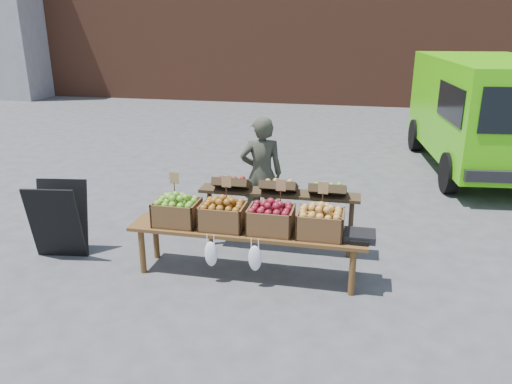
% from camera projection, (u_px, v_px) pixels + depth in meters
% --- Properties ---
extents(ground, '(80.00, 80.00, 0.00)m').
position_uv_depth(ground, '(178.00, 284.00, 5.59)').
color(ground, '#47474A').
extents(delivery_van, '(2.67, 4.98, 2.14)m').
position_uv_depth(delivery_van, '(486.00, 116.00, 9.56)').
color(delivery_van, '#4CD60B').
rests_on(delivery_van, ground).
extents(vendor, '(0.67, 0.54, 1.61)m').
position_uv_depth(vendor, '(261.00, 174.00, 6.85)').
color(vendor, '#35382B').
rests_on(vendor, ground).
extents(chalkboard_sign, '(0.68, 0.44, 0.96)m').
position_uv_depth(chalkboard_sign, '(59.00, 220.00, 6.14)').
color(chalkboard_sign, black).
rests_on(chalkboard_sign, ground).
extents(back_table, '(2.10, 0.44, 1.04)m').
position_uv_depth(back_table, '(278.00, 213.00, 6.26)').
color(back_table, '#392A18').
rests_on(back_table, ground).
extents(display_bench, '(2.70, 0.56, 0.57)m').
position_uv_depth(display_bench, '(247.00, 252.00, 5.72)').
color(display_bench, brown).
rests_on(display_bench, ground).
extents(crate_golden_apples, '(0.50, 0.40, 0.28)m').
position_uv_depth(crate_golden_apples, '(177.00, 212.00, 5.75)').
color(crate_golden_apples, '#5D972A').
rests_on(crate_golden_apples, display_bench).
extents(crate_russet_pears, '(0.50, 0.40, 0.28)m').
position_uv_depth(crate_russet_pears, '(223.00, 216.00, 5.64)').
color(crate_russet_pears, '#9A6128').
rests_on(crate_russet_pears, display_bench).
extents(crate_red_apples, '(0.50, 0.40, 0.28)m').
position_uv_depth(crate_red_apples, '(271.00, 220.00, 5.53)').
color(crate_red_apples, maroon).
rests_on(crate_red_apples, display_bench).
extents(crate_green_apples, '(0.50, 0.40, 0.28)m').
position_uv_depth(crate_green_apples, '(320.00, 224.00, 5.42)').
color(crate_green_apples, gold).
rests_on(crate_green_apples, display_bench).
extents(weighing_scale, '(0.34, 0.30, 0.08)m').
position_uv_depth(weighing_scale, '(360.00, 236.00, 5.37)').
color(weighing_scale, black).
rests_on(weighing_scale, display_bench).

